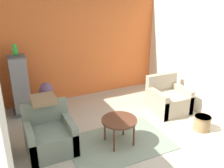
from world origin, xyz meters
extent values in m
cube|color=orange|center=(0.00, 3.51, 1.33)|extent=(4.31, 0.06, 2.66)
cube|color=silver|center=(2.12, 1.74, 1.33)|extent=(0.06, 3.48, 2.66)
cube|color=gray|center=(-0.20, 1.00, 0.01)|extent=(1.92, 1.30, 0.01)
cylinder|color=#512D1E|center=(-0.20, 1.00, 0.50)|extent=(0.66, 0.66, 0.04)
cylinder|color=#512D1E|center=(-0.41, 0.80, 0.24)|extent=(0.04, 0.04, 0.48)
cylinder|color=#512D1E|center=(0.00, 0.80, 0.24)|extent=(0.04, 0.04, 0.48)
cylinder|color=#512D1E|center=(-0.41, 1.21, 0.24)|extent=(0.04, 0.04, 0.48)
cylinder|color=#512D1E|center=(0.00, 1.21, 0.24)|extent=(0.04, 0.04, 0.48)
cube|color=slate|center=(-1.43, 1.33, 0.22)|extent=(0.83, 0.81, 0.44)
cube|color=slate|center=(-1.43, 1.67, 0.64)|extent=(0.83, 0.14, 0.40)
cube|color=slate|center=(-1.78, 1.33, 0.29)|extent=(0.12, 0.81, 0.58)
cube|color=slate|center=(-1.07, 1.33, 0.29)|extent=(0.12, 0.81, 0.58)
cube|color=tan|center=(1.48, 1.69, 0.22)|extent=(0.83, 0.81, 0.44)
cube|color=tan|center=(1.48, 2.02, 0.64)|extent=(0.83, 0.14, 0.40)
cube|color=tan|center=(1.12, 1.69, 0.29)|extent=(0.12, 0.81, 0.58)
cube|color=tan|center=(1.84, 1.69, 0.29)|extent=(0.12, 0.81, 0.58)
cube|color=#555559|center=(-1.69, 3.09, 0.03)|extent=(0.46, 0.46, 0.07)
cube|color=gray|center=(-1.69, 3.09, 0.72)|extent=(0.37, 0.37, 1.30)
cube|color=#555559|center=(-1.69, 3.09, 1.38)|extent=(0.39, 0.39, 0.03)
ellipsoid|color=green|center=(-1.69, 3.09, 1.50)|extent=(0.13, 0.16, 0.21)
sphere|color=green|center=(-1.69, 3.07, 1.62)|extent=(0.11, 0.11, 0.11)
cone|color=gold|center=(-1.69, 3.02, 1.61)|extent=(0.05, 0.05, 0.05)
cone|color=green|center=(-1.69, 3.16, 1.48)|extent=(0.06, 0.13, 0.18)
cylinder|color=brown|center=(-1.13, 3.02, 0.09)|extent=(0.28, 0.28, 0.19)
cylinder|color=brown|center=(-1.13, 3.02, 0.31)|extent=(0.03, 0.03, 0.25)
sphere|color=#664C6B|center=(-1.13, 3.02, 0.54)|extent=(0.31, 0.31, 0.31)
sphere|color=#664C6B|center=(-1.21, 3.05, 0.49)|extent=(0.18, 0.18, 0.18)
sphere|color=#664C6B|center=(-1.05, 2.99, 0.50)|extent=(0.17, 0.17, 0.17)
cylinder|color=#A37F51|center=(1.59, 0.70, 0.15)|extent=(0.33, 0.33, 0.31)
cylinder|color=brown|center=(1.59, 0.70, 0.30)|extent=(0.35, 0.35, 0.02)
cube|color=#846647|center=(-1.43, 1.67, 0.89)|extent=(0.44, 0.44, 0.10)
camera|label=1|loc=(-2.07, -2.60, 2.82)|focal=40.00mm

